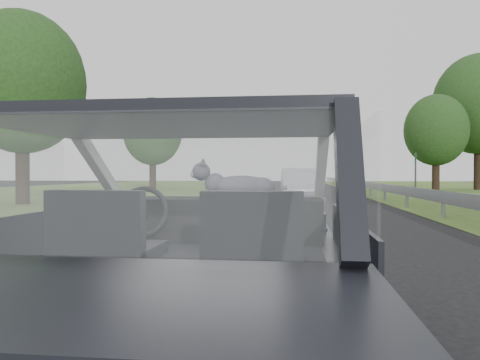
% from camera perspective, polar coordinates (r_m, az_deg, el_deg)
% --- Properties ---
extents(subject_car, '(1.80, 4.00, 1.45)m').
position_cam_1_polar(subject_car, '(2.77, -6.10, -8.56)').
color(subject_car, black).
rests_on(subject_car, ground).
extents(dashboard, '(1.58, 0.45, 0.30)m').
position_cam_1_polar(dashboard, '(3.36, -3.71, -4.76)').
color(dashboard, black).
rests_on(dashboard, subject_car).
extents(driver_seat, '(0.50, 0.72, 0.42)m').
position_cam_1_polar(driver_seat, '(2.60, -16.23, -5.77)').
color(driver_seat, black).
rests_on(driver_seat, subject_car).
extents(passenger_seat, '(0.50, 0.72, 0.42)m').
position_cam_1_polar(passenger_seat, '(2.40, 1.71, -6.27)').
color(passenger_seat, black).
rests_on(passenger_seat, subject_car).
extents(steering_wheel, '(0.36, 0.36, 0.04)m').
position_cam_1_polar(steering_wheel, '(3.17, -11.83, -3.84)').
color(steering_wheel, black).
rests_on(steering_wheel, dashboard).
extents(cat, '(0.64, 0.26, 0.28)m').
position_cam_1_polar(cat, '(3.32, 0.12, -0.65)').
color(cat, slate).
rests_on(cat, dashboard).
extents(guardrail, '(0.05, 90.00, 0.32)m').
position_cam_1_polar(guardrail, '(13.20, 23.07, -1.84)').
color(guardrail, gray).
rests_on(guardrail, ground).
extents(other_car, '(1.94, 4.37, 1.41)m').
position_cam_1_polar(other_car, '(21.36, 7.11, -0.47)').
color(other_car, silver).
rests_on(other_car, ground).
extents(highway_sign, '(0.31, 0.88, 2.22)m').
position_cam_1_polar(highway_sign, '(25.31, 20.61, 0.61)').
color(highway_sign, '#135E29').
rests_on(highway_sign, ground).
extents(tree_2, '(4.11, 4.11, 6.22)m').
position_cam_1_polar(tree_2, '(33.57, 22.78, 4.05)').
color(tree_2, '#1A3217').
rests_on(tree_2, ground).
extents(tree_3, '(7.92, 7.92, 9.40)m').
position_cam_1_polar(tree_3, '(37.51, 27.04, 6.11)').
color(tree_3, '#1A3217').
rests_on(tree_3, ground).
extents(tree_5, '(5.83, 5.83, 7.12)m').
position_cam_1_polar(tree_5, '(19.71, -25.02, 7.68)').
color(tree_5, '#1A3217').
rests_on(tree_5, ground).
extents(tree_6, '(5.62, 5.62, 6.51)m').
position_cam_1_polar(tree_6, '(34.73, -10.60, 4.23)').
color(tree_6, '#1A3217').
rests_on(tree_6, ground).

